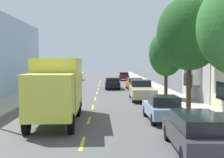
# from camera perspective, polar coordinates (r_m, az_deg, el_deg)

# --- Properties ---
(ground_plane) EXTENTS (160.00, 160.00, 0.00)m
(ground_plane) POSITION_cam_1_polar(r_m,az_deg,el_deg) (35.66, -2.75, -2.17)
(ground_plane) COLOR #4C4C4F
(sidewalk_left) EXTENTS (3.20, 120.00, 0.14)m
(sidewalk_left) POSITION_cam_1_polar(r_m,az_deg,el_deg) (34.61, -14.69, -2.33)
(sidewalk_left) COLOR #A39E93
(sidewalk_left) RESTS_ON ground_plane
(sidewalk_right) EXTENTS (3.20, 120.00, 0.14)m
(sidewalk_right) POSITION_cam_1_polar(r_m,az_deg,el_deg) (34.19, 9.14, -2.33)
(sidewalk_right) COLOR #A39E93
(sidewalk_right) RESTS_ON ground_plane
(lane_centerline_dashes) EXTENTS (0.14, 47.20, 0.01)m
(lane_centerline_dashes) POSITION_cam_1_polar(r_m,az_deg,el_deg) (30.19, -3.04, -3.18)
(lane_centerline_dashes) COLOR yellow
(lane_centerline_dashes) RESTS_ON ground_plane
(street_tree_second) EXTENTS (4.22, 4.22, 7.56)m
(street_tree_second) POSITION_cam_1_polar(r_m,az_deg,el_deg) (20.18, 14.54, 8.44)
(street_tree_second) COLOR #47331E
(street_tree_second) RESTS_ON sidewalk_right
(street_tree_third) EXTENTS (3.09, 3.09, 6.07)m
(street_tree_third) POSITION_cam_1_polar(r_m,az_deg,el_deg) (27.32, 10.29, 4.79)
(street_tree_third) COLOR #47331E
(street_tree_third) RESTS_ON sidewalk_right
(delivery_box_truck) EXTENTS (2.59, 7.90, 3.63)m
(delivery_box_truck) POSITION_cam_1_polar(r_m,az_deg,el_deg) (17.69, -10.28, -1.33)
(delivery_box_truck) COLOR #D8D84C
(delivery_box_truck) RESTS_ON ground_plane
(parked_sedan_teal) EXTENTS (1.85, 4.52, 1.43)m
(parked_sedan_teal) POSITION_cam_1_polar(r_m,az_deg,el_deg) (54.96, -6.78, 0.55)
(parked_sedan_teal) COLOR #195B60
(parked_sedan_teal) RESTS_ON ground_plane
(parked_sedan_orange) EXTENTS (1.93, 4.55, 1.43)m
(parked_sedan_orange) POSITION_cam_1_polar(r_m,az_deg,el_deg) (36.43, 4.32, -0.87)
(parked_sedan_orange) COLOR orange
(parked_sedan_orange) RESTS_ON ground_plane
(parked_hatchback_sky) EXTENTS (1.84, 4.04, 1.50)m
(parked_hatchback_sky) POSITION_cam_1_polar(r_m,az_deg,el_deg) (17.64, 9.59, -5.47)
(parked_hatchback_sky) COLOR #7A9EC6
(parked_hatchback_sky) RESTS_ON ground_plane
(parked_wagon_charcoal) EXTENTS (1.96, 4.75, 1.50)m
(parked_wagon_charcoal) POSITION_cam_1_polar(r_m,az_deg,el_deg) (11.95, 15.79, -9.59)
(parked_wagon_charcoal) COLOR #333338
(parked_wagon_charcoal) RESTS_ON ground_plane
(parked_hatchback_silver) EXTENTS (1.85, 4.05, 1.50)m
(parked_hatchback_silver) POSITION_cam_1_polar(r_m,az_deg,el_deg) (31.45, -10.79, -1.59)
(parked_hatchback_silver) COLOR #B2B5BA
(parked_hatchback_silver) RESTS_ON ground_plane
(parked_hatchback_burgundy) EXTENTS (1.76, 4.01, 1.50)m
(parked_hatchback_burgundy) POSITION_cam_1_polar(r_m,az_deg,el_deg) (54.09, 2.27, 0.54)
(parked_hatchback_burgundy) COLOR maroon
(parked_hatchback_burgundy) RESTS_ON ground_plane
(parked_pickup_champagne) EXTENTS (2.07, 5.33, 1.73)m
(parked_pickup_champagne) POSITION_cam_1_polar(r_m,az_deg,el_deg) (27.03, 5.69, -2.21)
(parked_pickup_champagne) COLOR tan
(parked_pickup_champagne) RESTS_ON ground_plane
(moving_black_sedan) EXTENTS (1.80, 4.50, 1.43)m
(moving_black_sedan) POSITION_cam_1_polar(r_m,az_deg,el_deg) (37.42, 0.08, -0.75)
(moving_black_sedan) COLOR black
(moving_black_sedan) RESTS_ON ground_plane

